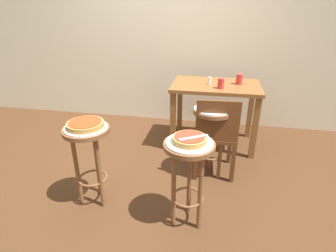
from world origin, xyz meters
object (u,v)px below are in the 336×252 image
object	(u,v)px
serving_plate_middle	(86,128)
pizza_middle	(85,124)
pizza_foreground	(190,139)
pizza_server_knife	(194,137)
stool_leftside	(212,128)
pizza_leftside	(213,106)
serving_plate_leftside	(213,109)
dining_table	(215,95)
stool_foreground	(189,166)
stool_middle	(89,149)
cup_far_edge	(239,79)
serving_plate_foreground	(189,143)
cup_near_edge	(221,83)
condiment_shaker	(210,81)
wooden_chair	(216,134)

from	to	relation	value
serving_plate_middle	pizza_middle	distance (m)	0.03
pizza_foreground	pizza_server_knife	xyz separation A→B (m)	(0.03, -0.02, 0.03)
stool_leftside	pizza_leftside	size ratio (longest dim) A/B	2.88
serving_plate_leftside	dining_table	bearing A→B (deg)	89.33
stool_foreground	stool_middle	bearing A→B (deg)	173.13
stool_middle	cup_far_edge	world-z (taller)	cup_far_edge
serving_plate_foreground	stool_leftside	world-z (taller)	serving_plate_foreground
stool_leftside	cup_near_edge	xyz separation A→B (m)	(0.06, 0.53, 0.30)
serving_plate_foreground	pizza_leftside	world-z (taller)	pizza_leftside
serving_plate_leftside	condiment_shaker	bearing A→B (deg)	95.69
stool_middle	pizza_server_knife	xyz separation A→B (m)	(0.88, -0.12, 0.25)
pizza_leftside	dining_table	size ratio (longest dim) A/B	0.25
stool_leftside	wooden_chair	distance (m)	0.08
dining_table	pizza_leftside	bearing A→B (deg)	-90.67
stool_foreground	cup_near_edge	xyz separation A→B (m)	(0.20, 1.25, 0.30)
serving_plate_foreground	pizza_foreground	world-z (taller)	pizza_foreground
pizza_leftside	stool_middle	bearing A→B (deg)	-148.23
wooden_chair	serving_plate_foreground	bearing A→B (deg)	-104.50
serving_plate_middle	pizza_leftside	bearing A→B (deg)	31.77
stool_middle	serving_plate_middle	world-z (taller)	serving_plate_middle
stool_middle	cup_far_edge	size ratio (longest dim) A/B	6.06
serving_plate_foreground	serving_plate_middle	xyz separation A→B (m)	(-0.85, 0.10, 0.00)
stool_foreground	stool_leftside	xyz separation A→B (m)	(0.14, 0.72, 0.00)
stool_foreground	cup_far_edge	world-z (taller)	cup_far_edge
serving_plate_foreground	serving_plate_middle	distance (m)	0.85
serving_plate_leftside	cup_near_edge	size ratio (longest dim) A/B	3.14
pizza_foreground	serving_plate_leftside	distance (m)	0.73
dining_table	condiment_shaker	bearing A→B (deg)	-161.56
serving_plate_middle	cup_near_edge	xyz separation A→B (m)	(1.05, 1.15, 0.11)
cup_far_edge	pizza_server_knife	size ratio (longest dim) A/B	0.54
stool_middle	condiment_shaker	xyz separation A→B (m)	(0.92, 1.29, 0.29)
dining_table	serving_plate_foreground	bearing A→B (deg)	-96.06
serving_plate_leftside	stool_leftside	bearing A→B (deg)	-165.96
pizza_middle	stool_leftside	xyz separation A→B (m)	(0.99, 0.61, -0.23)
dining_table	wooden_chair	world-z (taller)	wooden_chair
stool_middle	stool_leftside	world-z (taller)	same
pizza_foreground	serving_plate_foreground	bearing A→B (deg)	0.00
stool_foreground	condiment_shaker	bearing A→B (deg)	86.92
pizza_foreground	stool_leftside	xyz separation A→B (m)	(0.14, 0.72, -0.23)
cup_near_edge	pizza_foreground	bearing A→B (deg)	-99.18
stool_leftside	dining_table	distance (m)	0.71
condiment_shaker	stool_middle	bearing A→B (deg)	-125.65
serving_plate_foreground	dining_table	distance (m)	1.43
stool_foreground	serving_plate_middle	size ratio (longest dim) A/B	2.09
cup_near_edge	condiment_shaker	size ratio (longest dim) A/B	1.31
serving_plate_foreground	stool_foreground	bearing A→B (deg)	180.00
pizza_foreground	serving_plate_middle	world-z (taller)	pizza_foreground
pizza_foreground	pizza_leftside	distance (m)	0.73
stool_leftside	pizza_server_knife	distance (m)	0.79
stool_foreground	stool_leftside	bearing A→B (deg)	78.77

